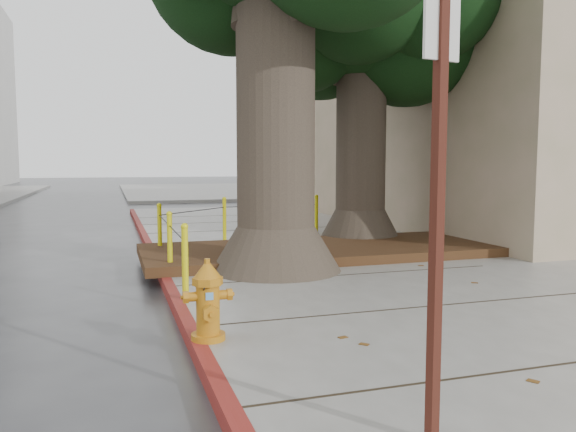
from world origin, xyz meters
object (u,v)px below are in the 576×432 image
Objects in this scene: fire_hydrant at (208,301)px; car_silver at (291,190)px; car_red at (360,189)px; signpost at (438,197)px.

fire_hydrant is 19.26m from car_silver.
car_silver reaches higher than fire_hydrant.
car_red reaches higher than fire_hydrant.
fire_hydrant is 2.76m from signpost.
car_red is at bearing -68.67° from car_silver.
car_red is (10.82, 19.82, 0.02)m from fire_hydrant.
fire_hydrant is 0.30× the size of signpost.
car_silver is at bearing 70.80° from fire_hydrant.
fire_hydrant is at bearing 145.05° from car_red.
fire_hydrant is at bearing 158.01° from car_silver.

